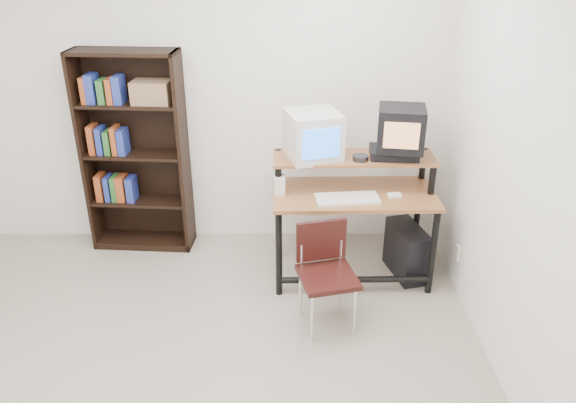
{
  "coord_description": "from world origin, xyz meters",
  "views": [
    {
      "loc": [
        0.67,
        -2.56,
        2.54
      ],
      "look_at": [
        0.68,
        1.1,
        0.77
      ],
      "focal_mm": 35.0,
      "sensor_mm": 36.0,
      "label": 1
    }
  ],
  "objects_px": {
    "computer_desk": "(353,196)",
    "school_chair": "(325,266)",
    "bookshelf": "(135,150)",
    "crt_tv": "(401,128)",
    "crt_monitor": "(313,136)",
    "pc_tower": "(406,251)"
  },
  "relations": [
    {
      "from": "computer_desk",
      "to": "school_chair",
      "type": "bearing_deg",
      "value": -112.88
    },
    {
      "from": "bookshelf",
      "to": "crt_tv",
      "type": "bearing_deg",
      "value": -7.19
    },
    {
      "from": "crt_monitor",
      "to": "crt_tv",
      "type": "distance_m",
      "value": 0.66
    },
    {
      "from": "crt_tv",
      "to": "bookshelf",
      "type": "distance_m",
      "value": 2.19
    },
    {
      "from": "crt_monitor",
      "to": "crt_tv",
      "type": "relative_size",
      "value": 1.19
    },
    {
      "from": "computer_desk",
      "to": "bookshelf",
      "type": "xyz_separation_m",
      "value": [
        -1.78,
        0.51,
        0.19
      ]
    },
    {
      "from": "school_chair",
      "to": "computer_desk",
      "type": "bearing_deg",
      "value": 54.42
    },
    {
      "from": "pc_tower",
      "to": "crt_monitor",
      "type": "bearing_deg",
      "value": 157.91
    },
    {
      "from": "crt_tv",
      "to": "pc_tower",
      "type": "distance_m",
      "value": 1.01
    },
    {
      "from": "bookshelf",
      "to": "computer_desk",
      "type": "bearing_deg",
      "value": -11.81
    },
    {
      "from": "computer_desk",
      "to": "bookshelf",
      "type": "distance_m",
      "value": 1.86
    },
    {
      "from": "computer_desk",
      "to": "crt_tv",
      "type": "bearing_deg",
      "value": 13.25
    },
    {
      "from": "school_chair",
      "to": "crt_monitor",
      "type": "bearing_deg",
      "value": 81.48
    },
    {
      "from": "crt_tv",
      "to": "bookshelf",
      "type": "height_order",
      "value": "bookshelf"
    },
    {
      "from": "crt_tv",
      "to": "pc_tower",
      "type": "height_order",
      "value": "crt_tv"
    },
    {
      "from": "crt_monitor",
      "to": "school_chair",
      "type": "distance_m",
      "value": 1.0
    },
    {
      "from": "computer_desk",
      "to": "school_chair",
      "type": "xyz_separation_m",
      "value": [
        -0.25,
        -0.62,
        -0.24
      ]
    },
    {
      "from": "computer_desk",
      "to": "crt_tv",
      "type": "relative_size",
      "value": 3.21
    },
    {
      "from": "crt_tv",
      "to": "bookshelf",
      "type": "relative_size",
      "value": 0.23
    },
    {
      "from": "computer_desk",
      "to": "school_chair",
      "type": "height_order",
      "value": "computer_desk"
    },
    {
      "from": "pc_tower",
      "to": "bookshelf",
      "type": "relative_size",
      "value": 0.26
    },
    {
      "from": "crt_monitor",
      "to": "crt_tv",
      "type": "xyz_separation_m",
      "value": [
        0.65,
        -0.02,
        0.06
      ]
    }
  ]
}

